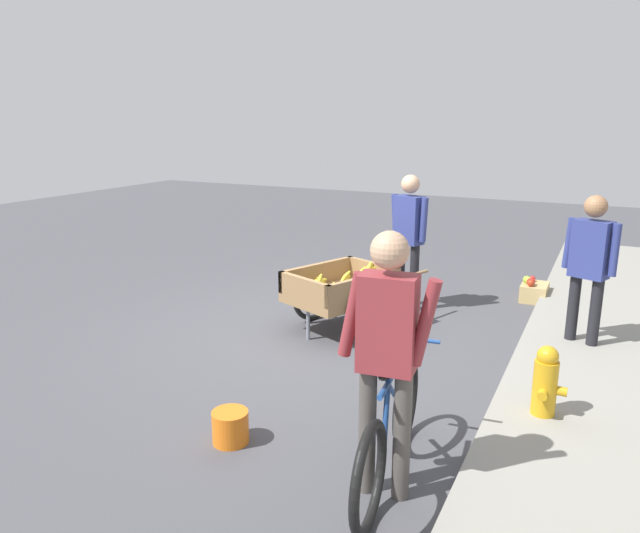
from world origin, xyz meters
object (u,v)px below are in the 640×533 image
object	(u,v)px
fruit_cart	(340,292)
vendor_person	(409,229)
cyclist_person	(387,342)
apple_crate	(534,291)
bicycle	(390,431)
plastic_bucket	(230,427)
dog	(344,273)
bystander_person	(590,261)
fire_hydrant	(545,388)

from	to	relation	value
fruit_cart	vendor_person	size ratio (longest dim) A/B	1.10
cyclist_person	apple_crate	distance (m)	4.79
vendor_person	bicycle	bearing A→B (deg)	16.52
plastic_bucket	bicycle	bearing A→B (deg)	93.37
vendor_person	dog	world-z (taller)	vendor_person
bicycle	apple_crate	bearing A→B (deg)	175.74
fruit_cart	bicycle	size ratio (longest dim) A/B	1.09
vendor_person	bystander_person	distance (m)	2.13
apple_crate	vendor_person	bearing A→B (deg)	-53.52
vendor_person	plastic_bucket	distance (m)	3.70
fruit_cart	dog	xyz separation A→B (m)	(-1.32, -0.55, -0.16)
apple_crate	bystander_person	distance (m)	1.95
fire_hydrant	apple_crate	xyz separation A→B (m)	(-3.39, -0.49, -0.20)
fruit_cart	fire_hydrant	xyz separation A→B (m)	(1.31, 2.29, -0.10)
cyclist_person	bystander_person	xyz separation A→B (m)	(-3.06, 0.98, -0.07)
apple_crate	bicycle	bearing A→B (deg)	-4.26
bystander_person	bicycle	bearing A→B (deg)	-18.86
fire_hydrant	fruit_cart	bearing A→B (deg)	-119.69
apple_crate	dog	bearing A→B (deg)	-71.87
cyclist_person	bystander_person	size ratio (longest dim) A/B	1.06
bicycle	fire_hydrant	world-z (taller)	bicycle
fruit_cart	cyclist_person	size ratio (longest dim) A/B	1.07
vendor_person	dog	bearing A→B (deg)	-104.65
dog	apple_crate	size ratio (longest dim) A/B	1.27
bicycle	bystander_person	size ratio (longest dim) A/B	1.04
bystander_person	plastic_bucket	bearing A→B (deg)	-36.39
bicycle	apple_crate	xyz separation A→B (m)	(-4.55, 0.34, -0.22)
cyclist_person	bicycle	bearing A→B (deg)	-173.71
dog	plastic_bucket	world-z (taller)	dog
fruit_cart	bystander_person	distance (m)	2.55
fruit_cart	plastic_bucket	size ratio (longest dim) A/B	6.75
cyclist_person	fire_hydrant	size ratio (longest dim) A/B	2.53
vendor_person	apple_crate	size ratio (longest dim) A/B	3.76
plastic_bucket	apple_crate	size ratio (longest dim) A/B	0.61
dog	fire_hydrant	xyz separation A→B (m)	(2.62, 2.84, 0.06)
vendor_person	apple_crate	bearing A→B (deg)	126.48
apple_crate	bystander_person	world-z (taller)	bystander_person
dog	plastic_bucket	distance (m)	3.94
vendor_person	dog	xyz separation A→B (m)	(-0.25, -0.97, -0.72)
vendor_person	apple_crate	world-z (taller)	vendor_person
fire_hydrant	vendor_person	bearing A→B (deg)	-141.76
fruit_cart	plastic_bucket	bearing A→B (deg)	6.02
bicycle	fire_hydrant	distance (m)	1.42
fruit_cart	apple_crate	size ratio (longest dim) A/B	4.12
fruit_cart	bystander_person	world-z (taller)	bystander_person
vendor_person	cyclist_person	world-z (taller)	cyclist_person
vendor_person	bicycle	size ratio (longest dim) A/B	1.00
bicycle	bystander_person	distance (m)	3.13
fruit_cart	dog	world-z (taller)	fruit_cart
dog	apple_crate	world-z (taller)	dog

